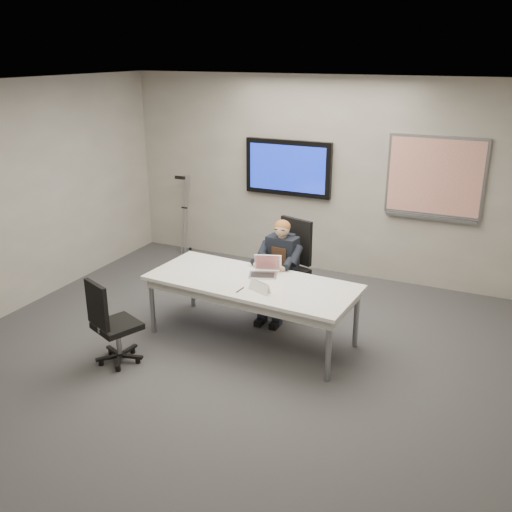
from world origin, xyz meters
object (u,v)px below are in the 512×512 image
at_px(conference_table, 252,287).
at_px(office_chair_near, 115,337).
at_px(office_chair_far, 286,283).
at_px(laptop, 265,270).
at_px(seated_person, 277,280).

relative_size(conference_table, office_chair_near, 2.51).
height_order(conference_table, office_chair_far, office_chair_far).
bearing_deg(laptop, conference_table, -123.34).
bearing_deg(office_chair_far, office_chair_near, -102.20).
xyz_separation_m(seated_person, laptop, (0.03, -0.42, 0.29)).
relative_size(conference_table, office_chair_far, 2.07).
bearing_deg(conference_table, office_chair_near, -131.23).
distance_m(office_chair_far, seated_person, 0.27).
distance_m(conference_table, laptop, 0.27).
xyz_separation_m(conference_table, laptop, (0.06, 0.23, 0.14)).
bearing_deg(seated_person, conference_table, -87.54).
distance_m(office_chair_near, laptop, 1.79).
bearing_deg(conference_table, seated_person, 91.00).
height_order(office_chair_near, seated_person, seated_person).
xyz_separation_m(office_chair_far, laptop, (0.01, -0.66, 0.41)).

